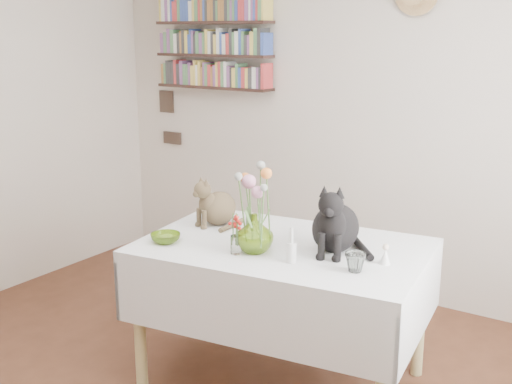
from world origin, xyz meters
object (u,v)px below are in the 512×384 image
Objects in this scene: bookshelf_unit at (213,28)px; flower_vase at (255,233)px; tabby_cat at (219,199)px; dining_table at (283,279)px; black_cat at (336,215)px.

flower_vase is at bearing -47.58° from bookshelf_unit.
bookshelf_unit is at bearing 150.08° from tabby_cat.
dining_table is 2.31m from bookshelf_unit.
dining_table is at bearing -42.82° from bookshelf_unit.
tabby_cat is at bearing 161.10° from black_cat.
black_cat reaches higher than dining_table.
black_cat is (0.26, 0.06, 0.37)m from dining_table.
bookshelf_unit is (-1.42, 1.32, 1.26)m from dining_table.
flower_vase is (0.43, -0.28, -0.05)m from tabby_cat.
dining_table is 0.46m from black_cat.
black_cat is at bearing -36.69° from bookshelf_unit.
black_cat is 1.87× the size of flower_vase.
black_cat reaches higher than tabby_cat.
bookshelf_unit is (-1.36, 1.49, 0.98)m from flower_vase.
flower_vase reaches higher than dining_table.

